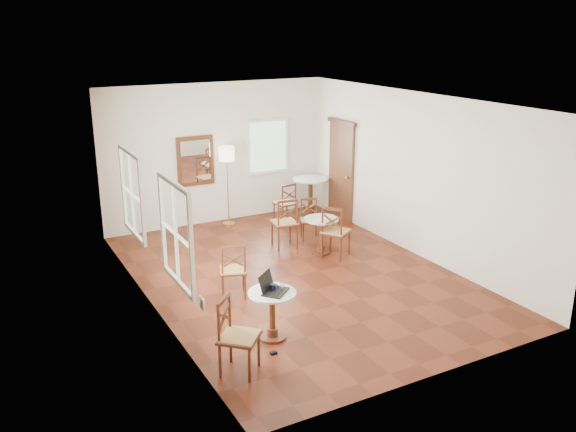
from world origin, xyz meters
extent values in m
plane|color=#551E0E|center=(0.00, 0.00, 0.00)|extent=(7.00, 7.00, 0.00)
cube|color=silver|center=(0.00, 3.50, 1.50)|extent=(5.00, 0.02, 3.00)
cube|color=silver|center=(0.00, -3.50, 1.50)|extent=(5.00, 0.02, 3.00)
cube|color=silver|center=(-2.50, 0.00, 1.50)|extent=(0.02, 7.00, 3.00)
cube|color=silver|center=(2.50, 0.00, 1.50)|extent=(0.02, 7.00, 3.00)
cube|color=white|center=(0.00, 0.00, 3.00)|extent=(5.00, 7.00, 0.02)
cube|color=brown|center=(2.46, 2.40, 1.05)|extent=(0.06, 0.90, 2.10)
cube|color=#4E2313|center=(2.44, 2.40, 2.15)|extent=(0.08, 1.02, 0.08)
sphere|color=#BF8C3F|center=(2.40, 2.08, 1.00)|extent=(0.07, 0.07, 0.07)
cube|color=#512B15|center=(-0.50, 3.46, 1.40)|extent=(0.80, 0.05, 1.05)
cube|color=white|center=(-0.50, 3.43, 1.40)|extent=(0.64, 0.02, 0.88)
cube|color=white|center=(-2.47, -2.10, 0.95)|extent=(0.02, 0.16, 0.16)
torus|color=red|center=(-2.46, -2.10, 0.95)|extent=(0.02, 0.12, 0.12)
cube|color=white|center=(-2.47, -1.20, 1.55)|extent=(0.06, 1.22, 1.42)
cube|color=white|center=(-2.47, 1.00, 1.55)|extent=(0.06, 1.22, 1.42)
cube|color=white|center=(1.20, 3.47, 1.55)|extent=(1.02, 0.06, 1.22)
cylinder|color=#4E2313|center=(-1.34, -1.72, 0.02)|extent=(0.38, 0.38, 0.04)
cylinder|color=#4E2313|center=(-1.34, -1.72, 0.09)|extent=(0.15, 0.15, 0.11)
cylinder|color=#512B15|center=(-1.34, -1.72, 0.38)|extent=(0.08, 0.08, 0.56)
cylinder|color=#4E2313|center=(-1.34, -1.72, 0.64)|extent=(0.13, 0.13, 0.06)
cylinder|color=silver|center=(-1.34, -1.72, 0.68)|extent=(0.66, 0.66, 0.03)
cylinder|color=#4E2313|center=(0.94, 0.74, 0.02)|extent=(0.37, 0.37, 0.04)
cylinder|color=#4E2313|center=(0.94, 0.74, 0.09)|extent=(0.15, 0.15, 0.11)
cylinder|color=#512B15|center=(0.94, 0.74, 0.37)|extent=(0.08, 0.08, 0.56)
cylinder|color=#4E2313|center=(0.94, 0.74, 0.63)|extent=(0.13, 0.13, 0.06)
cylinder|color=silver|center=(0.94, 0.74, 0.67)|extent=(0.65, 0.65, 0.03)
cylinder|color=#4E2313|center=(2.00, 2.94, 0.02)|extent=(0.45, 0.45, 0.05)
cylinder|color=#4E2313|center=(2.00, 2.94, 0.11)|extent=(0.18, 0.18, 0.14)
cylinder|color=#512B15|center=(2.00, 2.94, 0.45)|extent=(0.10, 0.10, 0.68)
cylinder|color=#4E2313|center=(2.00, 2.94, 0.77)|extent=(0.16, 0.16, 0.07)
cylinder|color=silver|center=(2.00, 2.94, 0.82)|extent=(0.79, 0.79, 0.03)
cylinder|color=#4E2313|center=(-1.04, -0.11, 0.21)|extent=(0.03, 0.03, 0.43)
cylinder|color=#4E2313|center=(-1.16, -0.44, 0.21)|extent=(0.03, 0.03, 0.43)
cylinder|color=#4E2313|center=(-1.37, 0.00, 0.21)|extent=(0.03, 0.03, 0.43)
cylinder|color=#4E2313|center=(-1.48, -0.32, 0.21)|extent=(0.03, 0.03, 0.43)
cube|color=#4E2313|center=(-1.26, -0.22, 0.43)|extent=(0.54, 0.54, 0.03)
cube|color=#AF8046|center=(-1.26, -0.22, 0.45)|extent=(0.51, 0.51, 0.04)
cylinder|color=#4E2313|center=(-1.16, -0.44, 0.67)|extent=(0.03, 0.03, 0.48)
cylinder|color=#4E2313|center=(-1.48, -0.32, 0.67)|extent=(0.03, 0.03, 0.48)
cube|color=#4E2313|center=(-1.32, -0.38, 0.89)|extent=(0.35, 0.15, 0.05)
cube|color=#512B15|center=(-1.32, -0.38, 0.68)|extent=(0.30, 0.13, 0.21)
cube|color=#512B15|center=(-1.32, -0.38, 0.68)|extent=(0.30, 0.13, 0.21)
cylinder|color=#4E2313|center=(-2.07, -2.55, 0.23)|extent=(0.04, 0.04, 0.47)
cylinder|color=#4E2313|center=(-2.34, -2.29, 0.23)|extent=(0.04, 0.04, 0.47)
cylinder|color=#4E2313|center=(-1.81, -2.28, 0.23)|extent=(0.04, 0.04, 0.47)
cylinder|color=#4E2313|center=(-2.09, -2.02, 0.23)|extent=(0.04, 0.04, 0.47)
cube|color=#4E2313|center=(-2.08, -2.28, 0.47)|extent=(0.65, 0.65, 0.03)
cube|color=#AF8046|center=(-2.08, -2.28, 0.49)|extent=(0.62, 0.62, 0.04)
cylinder|color=#4E2313|center=(-2.34, -2.29, 0.73)|extent=(0.04, 0.04, 0.52)
cylinder|color=#4E2313|center=(-2.09, -2.02, 0.73)|extent=(0.04, 0.04, 0.52)
cube|color=#4E2313|center=(-2.22, -2.16, 0.97)|extent=(0.30, 0.31, 0.05)
cube|color=#512B15|center=(-2.22, -2.16, 0.74)|extent=(0.25, 0.26, 0.23)
cube|color=#512B15|center=(-2.22, -2.16, 0.74)|extent=(0.25, 0.26, 0.23)
cylinder|color=#4E2313|center=(0.72, 1.54, 0.24)|extent=(0.04, 0.04, 0.47)
cylinder|color=#4E2313|center=(0.66, 1.16, 0.24)|extent=(0.04, 0.04, 0.47)
cylinder|color=#4E2313|center=(0.34, 1.59, 0.24)|extent=(0.04, 0.04, 0.47)
cylinder|color=#4E2313|center=(0.29, 1.22, 0.24)|extent=(0.04, 0.04, 0.47)
cube|color=#4E2313|center=(0.50, 1.38, 0.48)|extent=(0.52, 0.52, 0.03)
cube|color=#AF8046|center=(0.50, 1.38, 0.49)|extent=(0.50, 0.50, 0.04)
cylinder|color=#4E2313|center=(0.66, 1.16, 0.73)|extent=(0.04, 0.04, 0.52)
cylinder|color=#4E2313|center=(0.29, 1.22, 0.73)|extent=(0.04, 0.04, 0.52)
cube|color=#4E2313|center=(0.48, 1.19, 0.97)|extent=(0.40, 0.09, 0.05)
cube|color=#512B15|center=(0.48, 1.19, 0.74)|extent=(0.34, 0.07, 0.23)
cube|color=#512B15|center=(0.48, 1.19, 0.74)|extent=(0.34, 0.07, 0.23)
cylinder|color=#4E2313|center=(1.35, 0.39, 0.24)|extent=(0.04, 0.04, 0.47)
cylinder|color=#4E2313|center=(1.03, 0.19, 0.24)|extent=(0.04, 0.04, 0.47)
cylinder|color=#4E2313|center=(1.14, 0.71, 0.24)|extent=(0.04, 0.04, 0.47)
cylinder|color=#4E2313|center=(0.82, 0.50, 0.24)|extent=(0.04, 0.04, 0.47)
cube|color=#4E2313|center=(1.08, 0.45, 0.48)|extent=(0.64, 0.64, 0.03)
cube|color=#AF8046|center=(1.08, 0.45, 0.49)|extent=(0.61, 0.61, 0.04)
cylinder|color=#4E2313|center=(1.03, 0.19, 0.74)|extent=(0.04, 0.04, 0.53)
cylinder|color=#4E2313|center=(0.82, 0.50, 0.74)|extent=(0.04, 0.04, 0.53)
cube|color=#4E2313|center=(0.92, 0.35, 0.98)|extent=(0.25, 0.36, 0.05)
cube|color=#512B15|center=(0.92, 0.35, 0.75)|extent=(0.21, 0.30, 0.23)
cube|color=#512B15|center=(0.92, 0.35, 0.75)|extent=(0.21, 0.30, 0.23)
cylinder|color=#4E2313|center=(1.37, 2.89, 0.21)|extent=(0.03, 0.03, 0.42)
cylinder|color=#4E2313|center=(1.40, 2.56, 0.21)|extent=(0.03, 0.03, 0.42)
cylinder|color=#4E2313|center=(1.04, 2.86, 0.21)|extent=(0.03, 0.03, 0.42)
cylinder|color=#4E2313|center=(1.07, 2.52, 0.21)|extent=(0.03, 0.03, 0.42)
cube|color=#4E2313|center=(1.22, 2.71, 0.42)|extent=(0.45, 0.45, 0.03)
cube|color=#AF8046|center=(1.22, 2.71, 0.44)|extent=(0.43, 0.43, 0.04)
cylinder|color=#4E2313|center=(1.40, 2.56, 0.65)|extent=(0.03, 0.03, 0.47)
cylinder|color=#4E2313|center=(1.07, 2.52, 0.65)|extent=(0.03, 0.03, 0.47)
cube|color=#4E2313|center=(1.24, 2.54, 0.87)|extent=(0.36, 0.07, 0.05)
cube|color=#512B15|center=(1.24, 2.54, 0.66)|extent=(0.30, 0.05, 0.21)
cube|color=#512B15|center=(1.24, 2.54, 0.66)|extent=(0.30, 0.05, 0.21)
cylinder|color=#4E2313|center=(0.95, 1.41, 0.19)|extent=(0.03, 0.03, 0.38)
cylinder|color=#4E2313|center=(1.06, 1.70, 0.19)|extent=(0.03, 0.03, 0.38)
cylinder|color=#4E2313|center=(1.23, 1.30, 0.19)|extent=(0.03, 0.03, 0.38)
cylinder|color=#4E2313|center=(1.35, 1.59, 0.19)|extent=(0.03, 0.03, 0.38)
cube|color=#4E2313|center=(1.15, 1.50, 0.39)|extent=(0.49, 0.49, 0.03)
cube|color=#AF8046|center=(1.15, 1.50, 0.40)|extent=(0.46, 0.46, 0.03)
cylinder|color=#4E2313|center=(1.06, 1.70, 0.60)|extent=(0.03, 0.03, 0.43)
cylinder|color=#4E2313|center=(1.35, 1.59, 0.60)|extent=(0.03, 0.03, 0.43)
cube|color=#4E2313|center=(1.20, 1.64, 0.79)|extent=(0.31, 0.15, 0.04)
cube|color=#512B15|center=(1.20, 1.64, 0.61)|extent=(0.27, 0.12, 0.19)
cube|color=#512B15|center=(1.20, 1.64, 0.61)|extent=(0.27, 0.12, 0.19)
cylinder|color=#BF8C3F|center=(0.08, 3.15, 0.01)|extent=(0.27, 0.27, 0.03)
cylinder|color=#BF8C3F|center=(0.08, 3.15, 0.78)|extent=(0.02, 0.02, 1.56)
cylinder|color=beige|center=(0.08, 3.15, 1.56)|extent=(0.33, 0.33, 0.29)
cube|color=black|center=(-1.31, -1.76, 0.71)|extent=(0.46, 0.44, 0.02)
cube|color=black|center=(-1.31, -1.76, 0.72)|extent=(0.33, 0.31, 0.00)
cube|color=black|center=(-1.39, -1.66, 0.83)|extent=(0.33, 0.30, 0.25)
cube|color=silver|center=(-1.39, -1.66, 0.83)|extent=(0.29, 0.25, 0.21)
ellipsoid|color=black|center=(-1.32, -1.72, 0.71)|extent=(0.09, 0.07, 0.03)
cylinder|color=black|center=(-1.31, -1.70, 0.75)|extent=(0.09, 0.09, 0.10)
torus|color=black|center=(-1.26, -1.70, 0.75)|extent=(0.07, 0.01, 0.07)
cylinder|color=white|center=(-1.20, -1.75, 0.75)|extent=(0.07, 0.07, 0.11)
cube|color=black|center=(-1.52, -2.11, 0.02)|extent=(0.09, 0.05, 0.03)
camera|label=1|loc=(-4.68, -8.35, 4.14)|focal=37.57mm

